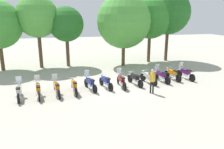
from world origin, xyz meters
The scene contains 19 objects.
ground_plane centered at (0.00, 0.00, 0.00)m, with size 80.00×80.00×0.00m, color #ADA899.
motorcycle_0 centered at (-6.53, -0.62, 0.52)m, with size 0.62×2.19×1.37m.
motorcycle_1 centered at (-5.35, -0.59, 0.52)m, with size 0.62×2.19×1.37m.
motorcycle_2 centered at (-4.16, -0.54, 0.52)m, with size 0.63×2.18×1.37m.
motorcycle_3 centered at (-2.97, -0.41, 0.50)m, with size 0.62×2.19×0.99m.
motorcycle_4 centered at (-1.79, -0.07, 0.52)m, with size 0.78×2.14×1.37m.
motorcycle_5 centered at (-0.60, 0.05, 0.50)m, with size 0.75×2.15×0.99m.
motorcycle_6 centered at (0.59, -0.02, 0.52)m, with size 0.62×2.19×1.37m.
motorcycle_7 centered at (1.77, 0.23, 0.50)m, with size 0.69×2.17×0.99m.
motorcycle_8 centered at (2.96, 0.35, 0.50)m, with size 0.71×2.16×0.99m.
motorcycle_9 centered at (4.14, 0.47, 0.52)m, with size 0.68×2.17×1.37m.
motorcycle_10 centered at (5.33, 0.77, 0.50)m, with size 0.62×2.18×0.99m.
motorcycle_11 centered at (6.52, 0.69, 0.52)m, with size 0.62×2.18×1.37m.
person_0 centered at (2.28, -1.81, 1.01)m, with size 0.38×0.31×1.72m.
tree_1 centered at (-5.64, 8.33, 5.15)m, with size 4.16×4.16×7.25m.
tree_2 centered at (-2.87, 8.28, 4.38)m, with size 3.60×3.60×6.21m.
tree_3 centered at (2.93, 7.03, 4.67)m, with size 5.59×5.59×7.47m.
tree_4 centered at (6.40, 8.16, 5.02)m, with size 4.70×4.70×7.38m.
tree_5 centered at (8.72, 8.34, 5.57)m, with size 4.92×4.92×8.04m.
Camera 1 is at (-3.96, -14.90, 5.27)m, focal length 34.53 mm.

